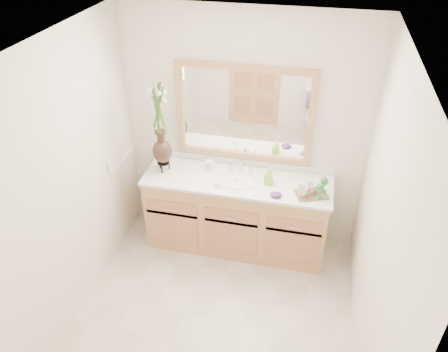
% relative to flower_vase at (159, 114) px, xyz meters
% --- Properties ---
extents(floor, '(2.60, 2.60, 0.00)m').
position_rel_flower_vase_xyz_m(floor, '(0.75, -1.01, -1.45)').
color(floor, beige).
rests_on(floor, ground).
extents(ceiling, '(2.40, 2.60, 0.02)m').
position_rel_flower_vase_xyz_m(ceiling, '(0.75, -1.01, 0.95)').
color(ceiling, white).
rests_on(ceiling, wall_back).
extents(wall_back, '(2.40, 0.02, 2.40)m').
position_rel_flower_vase_xyz_m(wall_back, '(0.75, 0.29, -0.25)').
color(wall_back, white).
rests_on(wall_back, floor).
extents(wall_left, '(0.02, 2.60, 2.40)m').
position_rel_flower_vase_xyz_m(wall_left, '(-0.45, -1.01, -0.25)').
color(wall_left, white).
rests_on(wall_left, floor).
extents(wall_right, '(0.02, 2.60, 2.40)m').
position_rel_flower_vase_xyz_m(wall_right, '(1.95, -1.01, -0.25)').
color(wall_right, white).
rests_on(wall_right, floor).
extents(vanity, '(1.80, 0.55, 0.80)m').
position_rel_flower_vase_xyz_m(vanity, '(0.75, 0.00, -1.05)').
color(vanity, tan).
rests_on(vanity, floor).
extents(counter, '(1.84, 0.57, 0.03)m').
position_rel_flower_vase_xyz_m(counter, '(0.75, 0.00, -0.63)').
color(counter, white).
rests_on(counter, vanity).
extents(sink, '(0.38, 0.34, 0.23)m').
position_rel_flower_vase_xyz_m(sink, '(0.75, -0.02, -0.67)').
color(sink, white).
rests_on(sink, counter).
extents(mirror, '(1.32, 0.04, 0.97)m').
position_rel_flower_vase_xyz_m(mirror, '(0.75, 0.26, -0.04)').
color(mirror, white).
rests_on(mirror, wall_back).
extents(switch_plate, '(0.02, 0.12, 0.12)m').
position_rel_flower_vase_xyz_m(switch_plate, '(-0.43, -0.25, -0.47)').
color(switch_plate, white).
rests_on(switch_plate, wall_left).
extents(flower_vase, '(0.22, 0.22, 0.91)m').
position_rel_flower_vase_xyz_m(flower_vase, '(0.00, 0.00, 0.00)').
color(flower_vase, black).
rests_on(flower_vase, counter).
extents(tumbler, '(0.08, 0.08, 0.10)m').
position_rel_flower_vase_xyz_m(tumbler, '(0.44, 0.11, -0.57)').
color(tumbler, beige).
rests_on(tumbler, counter).
extents(soap_dish, '(0.10, 0.10, 0.03)m').
position_rel_flower_vase_xyz_m(soap_dish, '(0.60, -0.15, -0.61)').
color(soap_dish, beige).
rests_on(soap_dish, counter).
extents(soap_bottle, '(0.08, 0.08, 0.16)m').
position_rel_flower_vase_xyz_m(soap_bottle, '(1.06, 0.00, -0.54)').
color(soap_bottle, '#89DE34').
rests_on(soap_bottle, counter).
extents(purple_dish, '(0.13, 0.12, 0.04)m').
position_rel_flower_vase_xyz_m(purple_dish, '(1.15, -0.19, -0.60)').
color(purple_dish, '#48236B').
rests_on(purple_dish, counter).
extents(tray, '(0.33, 0.28, 0.01)m').
position_rel_flower_vase_xyz_m(tray, '(1.47, -0.10, -0.61)').
color(tray, brown).
rests_on(tray, counter).
extents(mug_left, '(0.11, 0.11, 0.10)m').
position_rel_flower_vase_xyz_m(mug_left, '(1.39, -0.14, -0.55)').
color(mug_left, beige).
rests_on(mug_left, tray).
extents(mug_right, '(0.13, 0.13, 0.09)m').
position_rel_flower_vase_xyz_m(mug_right, '(1.46, -0.07, -0.56)').
color(mug_right, beige).
rests_on(mug_right, tray).
extents(goblet_front, '(0.07, 0.07, 0.15)m').
position_rel_flower_vase_xyz_m(goblet_front, '(1.54, -0.14, -0.50)').
color(goblet_front, '#297D30').
rests_on(goblet_front, tray).
extents(goblet_back, '(0.07, 0.07, 0.16)m').
position_rel_flower_vase_xyz_m(goblet_back, '(1.57, -0.04, -0.50)').
color(goblet_back, '#297D30').
rests_on(goblet_back, tray).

